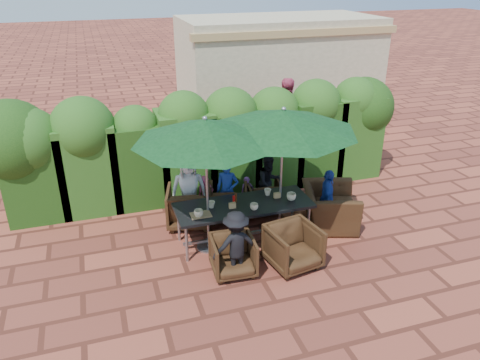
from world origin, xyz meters
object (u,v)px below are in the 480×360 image
object	(u,v)px
umbrella_left	(205,131)
umbrella_right	(283,121)
dining_table	(244,208)
chair_far_right	(264,195)
chair_far_left	(189,205)
chair_end_right	(330,201)
chair_far_mid	(228,201)
chair_near_right	(294,245)
chair_near_left	(233,254)

from	to	relation	value
umbrella_left	umbrella_right	distance (m)	1.41
dining_table	chair_far_right	world-z (taller)	dining_table
chair_far_left	chair_end_right	world-z (taller)	chair_end_right
chair_far_mid	chair_far_left	bearing A→B (deg)	17.17
umbrella_right	chair_near_right	xyz separation A→B (m)	(-0.19, -1.08, -1.81)
chair_far_mid	chair_far_right	xyz separation A→B (m)	(0.78, 0.09, -0.03)
chair_far_mid	chair_end_right	world-z (taller)	chair_end_right
chair_far_left	chair_end_right	bearing A→B (deg)	176.77
dining_table	chair_end_right	xyz separation A→B (m)	(1.77, 0.05, -0.17)
dining_table	chair_near_right	distance (m)	1.18
umbrella_left	chair_far_mid	bearing A→B (deg)	55.16
chair_far_mid	chair_far_right	bearing A→B (deg)	-155.32
umbrella_right	chair_near_right	distance (m)	2.11
chair_far_right	chair_end_right	world-z (taller)	chair_end_right
dining_table	chair_far_mid	size ratio (longest dim) A/B	3.19
umbrella_left	chair_far_mid	world-z (taller)	umbrella_left
umbrella_left	umbrella_right	xyz separation A→B (m)	(1.40, 0.11, 0.00)
dining_table	chair_near_right	xyz separation A→B (m)	(0.54, -1.01, -0.27)
umbrella_left	chair_near_right	bearing A→B (deg)	-38.67
chair_near_right	chair_far_mid	bearing A→B (deg)	97.05
dining_table	chair_far_right	xyz separation A→B (m)	(0.75, 0.97, -0.32)
chair_near_left	chair_far_right	bearing A→B (deg)	60.33
chair_near_left	chair_end_right	bearing A→B (deg)	26.56
umbrella_left	chair_far_right	size ratio (longest dim) A/B	3.44
chair_near_left	chair_near_right	bearing A→B (deg)	-2.90
umbrella_left	chair_near_left	world-z (taller)	umbrella_left
umbrella_right	chair_far_left	distance (m)	2.51
chair_near_left	chair_end_right	size ratio (longest dim) A/B	0.62
dining_table	chair_near_right	world-z (taller)	chair_near_right
umbrella_right	chair_end_right	xyz separation A→B (m)	(1.04, -0.01, -1.71)
umbrella_left	chair_near_right	distance (m)	2.39
umbrella_left	chair_far_left	xyz separation A→B (m)	(-0.15, 0.93, -1.79)
dining_table	chair_far_right	distance (m)	1.27
umbrella_right	chair_end_right	bearing A→B (deg)	-0.69
umbrella_right	chair_end_right	distance (m)	2.00
chair_far_right	chair_end_right	size ratio (longest dim) A/B	0.62
dining_table	chair_near_left	world-z (taller)	dining_table
chair_far_right	chair_near_right	world-z (taller)	chair_near_right
chair_near_right	chair_near_left	bearing A→B (deg)	163.52
chair_far_mid	chair_far_right	world-z (taller)	chair_far_mid
chair_far_mid	chair_near_left	bearing A→B (deg)	94.05
chair_near_left	chair_far_left	bearing A→B (deg)	104.67
umbrella_right	dining_table	bearing A→B (deg)	-174.93
chair_far_left	chair_end_right	xyz separation A→B (m)	(2.60, -0.84, 0.08)
umbrella_right	chair_far_right	world-z (taller)	umbrella_right
umbrella_right	chair_far_right	xyz separation A→B (m)	(0.02, 0.90, -1.86)
chair_far_left	chair_far_right	size ratio (longest dim) A/B	1.19
dining_table	chair_near_left	size ratio (longest dim) A/B	3.45
dining_table	chair_far_mid	bearing A→B (deg)	92.02
chair_near_right	chair_end_right	world-z (taller)	chair_end_right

